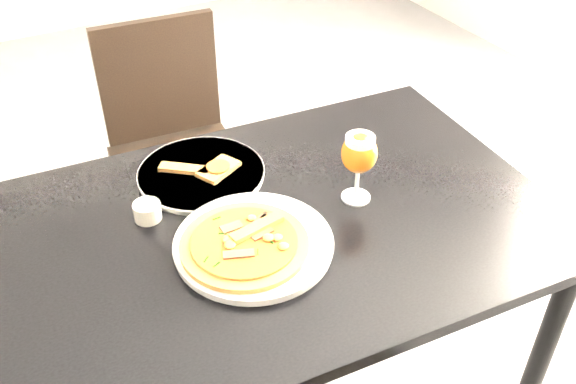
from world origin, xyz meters
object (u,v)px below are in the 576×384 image
pizza (245,243)px  dining_table (279,250)px  chair_far (175,147)px  beer_glass (359,154)px

pizza → dining_table: bearing=28.6°
dining_table → chair_far: bearing=92.4°
pizza → beer_glass: bearing=8.3°
chair_far → beer_glass: beer_glass is taller
pizza → beer_glass: (0.30, 0.04, 0.09)m
chair_far → pizza: size_ratio=3.33×
chair_far → pizza: chair_far is taller
chair_far → pizza: bearing=-94.0°
dining_table → beer_glass: beer_glass is taller
beer_glass → pizza: bearing=-171.7°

